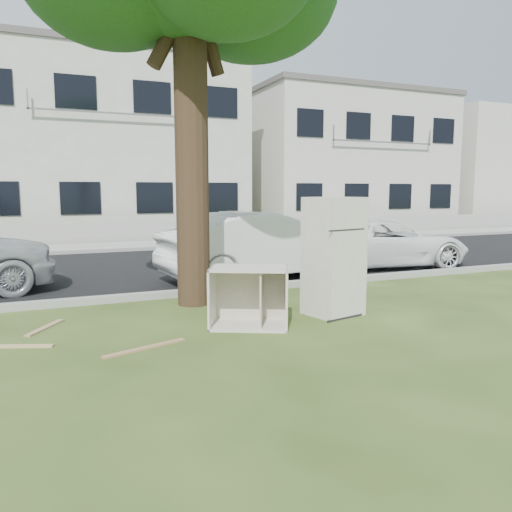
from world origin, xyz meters
name	(u,v)px	position (x,y,z in m)	size (l,w,h in m)	color
ground	(259,328)	(0.00, 0.00, 0.00)	(120.00, 120.00, 0.00)	#2D4017
road	(163,267)	(0.00, 6.00, 0.01)	(120.00, 7.00, 0.01)	black
kerb_near	(206,294)	(0.00, 2.45, 0.00)	(120.00, 0.18, 0.12)	gray
kerb_far	(138,251)	(0.00, 9.55, 0.00)	(120.00, 0.18, 0.12)	gray
sidewalk	(131,246)	(0.00, 11.00, 0.01)	(120.00, 2.80, 0.01)	gray
low_wall	(123,232)	(0.00, 12.60, 0.35)	(120.00, 0.15, 0.70)	gray
townhouse_center	(105,149)	(0.00, 17.50, 3.72)	(11.22, 8.16, 7.44)	silver
townhouse_right	(334,162)	(12.00, 17.50, 3.42)	(10.20, 8.16, 6.84)	silver
filler_right	(512,170)	(26.00, 18.00, 3.20)	(16.00, 9.00, 6.40)	silver
fridge	(334,256)	(1.36, 0.30, 0.89)	(0.73, 0.68, 1.78)	#BAB2A8
cabinet	(249,297)	(-0.07, 0.16, 0.42)	(1.07, 0.66, 0.84)	beige
plank_a	(145,348)	(-1.60, -0.29, 0.01)	(1.08, 0.09, 0.02)	#9E764C
plank_b	(15,346)	(-3.05, 0.39, 0.01)	(0.92, 0.09, 0.02)	tan
plank_c	(45,328)	(-2.70, 1.15, 0.01)	(0.83, 0.09, 0.02)	#A4855B
car_center	(262,245)	(1.61, 3.56, 0.72)	(1.52, 4.35, 1.43)	silver
car_right	(384,243)	(5.06, 3.94, 0.58)	(1.94, 4.20, 1.17)	white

